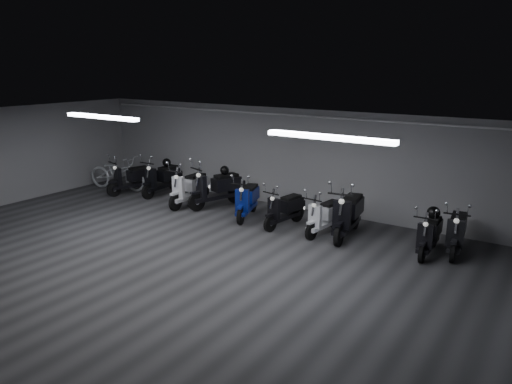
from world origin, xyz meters
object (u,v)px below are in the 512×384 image
Objects in this scene: scooter_0 at (131,173)px; scooter_8 at (430,228)px; bicycle at (117,169)px; scooter_3 at (217,182)px; scooter_4 at (247,194)px; scooter_6 at (325,210)px; scooter_2 at (189,182)px; helmet_0 at (225,170)px; helmet_1 at (167,163)px; helmet_2 at (433,213)px; scooter_7 at (348,207)px; scooter_1 at (161,173)px; scooter_9 at (457,225)px; scooter_5 at (284,204)px.

scooter_0 reaches higher than scooter_8.
scooter_3 is at bearing -98.01° from bicycle.
scooter_6 is at bearing -18.87° from scooter_4.
scooter_2 reaches higher than helmet_0.
helmet_0 is 2.37m from helmet_1.
scooter_0 is 0.95× the size of scooter_2.
helmet_2 is (5.89, -0.32, -0.16)m from helmet_0.
scooter_7 reaches higher than helmet_1.
scooter_1 is 1.16× the size of scooter_8.
helmet_1 is (-8.73, 0.25, 0.34)m from scooter_9.
scooter_9 is 6.38m from helmet_0.
scooter_3 is at bearing 169.42° from scooter_7.
scooter_0 is 1.18m from helmet_1.
helmet_0 is 5.90m from helmet_2.
scooter_6 is 0.77× the size of bicycle.
helmet_2 is (-0.47, -0.18, 0.24)m from scooter_9.
scooter_1 is at bearing 169.64° from scooter_7.
scooter_7 is (0.55, 0.11, 0.14)m from scooter_6.
bicycle is at bearing -156.80° from scooter_3.
scooter_3 is 1.24× the size of scooter_8.
scooter_8 is at bearing 17.37° from scooter_3.
bicycle is at bearing -173.36° from scooter_5.
scooter_8 is at bearing 10.50° from scooter_5.
scooter_2 is 6.76m from helmet_2.
scooter_4 is 1.39m from helmet_0.
helmet_0 is 0.96× the size of helmet_1.
scooter_5 is at bearing -174.33° from helmet_2.
scooter_2 reaches higher than scooter_4.
bicycle reaches higher than helmet_0.
scooter_6 is 2.94m from scooter_9.
scooter_7 is 0.96× the size of bicycle.
scooter_0 is at bearing -173.45° from scooter_6.
helmet_1 is at bearing 179.11° from scooter_5.
scooter_5 is 4.01m from scooter_9.
scooter_5 is at bearing 14.23° from scooter_0.
scooter_3 reaches higher than helmet_0.
scooter_3 reaches higher than helmet_1.
scooter_1 is 1.70m from bicycle.
scooter_4 is 0.87× the size of scooter_7.
scooter_2 is 2.06m from scooter_4.
helmet_0 is (-5.90, 0.55, 0.45)m from scooter_8.
helmet_1 is (1.66, 0.58, 0.31)m from bicycle.
scooter_9 is (2.90, 0.47, 0.04)m from scooter_6.
helmet_1 is (-2.27, 0.37, 0.24)m from scooter_3.
scooter_2 is at bearing -177.97° from helmet_2.
helmet_2 is (3.51, 0.35, 0.28)m from scooter_5.
scooter_8 is at bearing -4.16° from scooter_1.
scooter_6 is (3.56, -0.36, -0.14)m from scooter_3.
scooter_2 is 4.88m from scooter_7.
bicycle is at bearing 176.07° from scooter_2.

